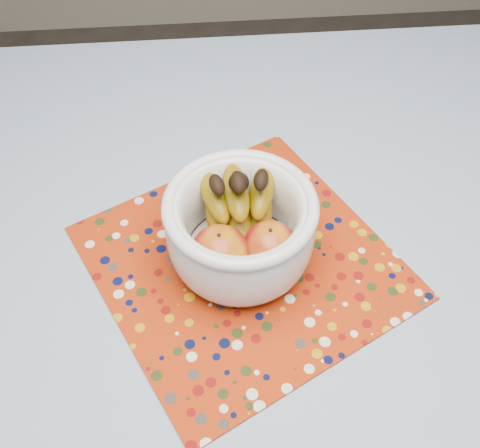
{
  "coord_description": "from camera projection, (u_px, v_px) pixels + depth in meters",
  "views": [
    {
      "loc": [
        -0.07,
        -0.44,
        1.45
      ],
      "look_at": [
        -0.03,
        0.06,
        0.84
      ],
      "focal_mm": 42.0,
      "sensor_mm": 36.0,
      "label": 1
    }
  ],
  "objects": [
    {
      "name": "table",
      "position": [
        262.0,
        319.0,
        0.88
      ],
      "size": [
        1.2,
        1.2,
        0.75
      ],
      "color": "brown",
      "rests_on": "ground"
    },
    {
      "name": "tablecloth",
      "position": [
        264.0,
        291.0,
        0.82
      ],
      "size": [
        1.32,
        1.32,
        0.01
      ],
      "primitive_type": "cube",
      "color": "slate",
      "rests_on": "table"
    },
    {
      "name": "placemat",
      "position": [
        243.0,
        262.0,
        0.84
      ],
      "size": [
        0.55,
        0.55,
        0.0
      ],
      "primitive_type": "cube",
      "rotation": [
        0.0,
        0.0,
        0.47
      ],
      "color": "#982608",
      "rests_on": "tablecloth"
    },
    {
      "name": "fruit_bowl",
      "position": [
        240.0,
        225.0,
        0.79
      ],
      "size": [
        0.21,
        0.21,
        0.16
      ],
      "color": "silver",
      "rests_on": "placemat"
    }
  ]
}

